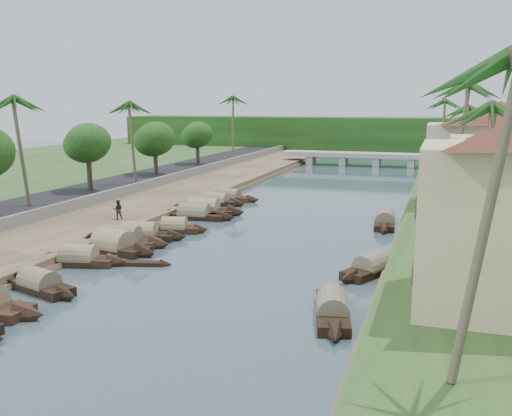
% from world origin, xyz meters
% --- Properties ---
extents(ground, '(220.00, 220.00, 0.00)m').
position_xyz_m(ground, '(0.00, 0.00, 0.00)').
color(ground, '#3B4E59').
rests_on(ground, ground).
extents(left_bank, '(10.00, 180.00, 0.80)m').
position_xyz_m(left_bank, '(-16.00, 20.00, 0.40)').
color(left_bank, brown).
rests_on(left_bank, ground).
extents(right_bank, '(16.00, 180.00, 1.20)m').
position_xyz_m(right_bank, '(19.00, 20.00, 0.60)').
color(right_bank, '#27491D').
rests_on(right_bank, ground).
extents(road, '(8.00, 180.00, 1.40)m').
position_xyz_m(road, '(-24.50, 20.00, 0.70)').
color(road, black).
rests_on(road, ground).
extents(retaining_wall, '(0.40, 180.00, 1.10)m').
position_xyz_m(retaining_wall, '(-20.20, 20.00, 1.35)').
color(retaining_wall, slate).
rests_on(retaining_wall, left_bank).
extents(treeline, '(120.00, 14.00, 8.00)m').
position_xyz_m(treeline, '(0.00, 100.00, 4.00)').
color(treeline, '#17370F').
rests_on(treeline, ground).
extents(bridge, '(28.00, 4.00, 2.40)m').
position_xyz_m(bridge, '(0.00, 72.00, 1.72)').
color(bridge, '#9F9E95').
rests_on(bridge, ground).
extents(building_far, '(15.59, 15.59, 10.20)m').
position_xyz_m(building_far, '(18.99, 28.00, 6.38)').
color(building_far, silver).
rests_on(building_far, right_bank).
extents(building_distant, '(12.62, 12.62, 9.20)m').
position_xyz_m(building_distant, '(19.99, 48.00, 5.88)').
color(building_distant, beige).
rests_on(building_distant, right_bank).
extents(sampan_3, '(7.15, 3.61, 1.94)m').
position_xyz_m(sampan_3, '(-8.72, -4.40, 0.41)').
color(sampan_3, black).
rests_on(sampan_3, ground).
extents(sampan_4, '(7.32, 3.04, 2.06)m').
position_xyz_m(sampan_4, '(-9.90, 1.20, 0.41)').
color(sampan_4, black).
rests_on(sampan_4, ground).
extents(sampan_5, '(8.46, 3.60, 2.58)m').
position_xyz_m(sampan_5, '(-9.51, 5.13, 0.42)').
color(sampan_5, black).
rests_on(sampan_5, ground).
extents(sampan_6, '(8.47, 2.67, 2.46)m').
position_xyz_m(sampan_6, '(-9.90, 6.89, 0.42)').
color(sampan_6, black).
rests_on(sampan_6, ground).
extents(sampan_7, '(8.41, 3.34, 2.19)m').
position_xyz_m(sampan_7, '(-9.63, 9.22, 0.42)').
color(sampan_7, black).
rests_on(sampan_7, ground).
extents(sampan_8, '(6.34, 2.84, 1.96)m').
position_xyz_m(sampan_8, '(-8.01, 12.55, 0.41)').
color(sampan_8, black).
rests_on(sampan_8, ground).
extents(sampan_9, '(8.75, 2.26, 2.19)m').
position_xyz_m(sampan_9, '(-8.83, 18.56, 0.42)').
color(sampan_9, black).
rests_on(sampan_9, ground).
extents(sampan_10, '(6.56, 1.67, 1.86)m').
position_xyz_m(sampan_10, '(-8.90, 19.44, 0.41)').
color(sampan_10, black).
rests_on(sampan_10, ground).
extents(sampan_11, '(9.06, 2.93, 2.51)m').
position_xyz_m(sampan_11, '(-8.92, 21.06, 0.42)').
color(sampan_11, black).
rests_on(sampan_11, ground).
extents(sampan_12, '(8.40, 2.34, 2.00)m').
position_xyz_m(sampan_12, '(-9.53, 29.70, 0.41)').
color(sampan_12, black).
rests_on(sampan_12, ground).
extents(sampan_13, '(6.98, 1.87, 1.94)m').
position_xyz_m(sampan_13, '(-9.59, 26.48, 0.41)').
color(sampan_13, black).
rests_on(sampan_13, ground).
extents(sampan_14, '(3.24, 8.21, 1.99)m').
position_xyz_m(sampan_14, '(8.86, -3.10, 0.41)').
color(sampan_14, black).
rests_on(sampan_14, ground).
extents(sampan_15, '(4.62, 7.28, 2.01)m').
position_xyz_m(sampan_15, '(9.98, 5.45, 0.41)').
color(sampan_15, black).
rests_on(sampan_15, ground).
extents(sampan_16, '(2.28, 8.80, 2.13)m').
position_xyz_m(sampan_16, '(9.28, 21.19, 0.41)').
color(sampan_16, black).
rests_on(sampan_16, ground).
extents(canoe_1, '(4.83, 2.02, 0.78)m').
position_xyz_m(canoe_1, '(-5.84, 2.39, 0.10)').
color(canoe_1, black).
rests_on(canoe_1, ground).
extents(canoe_2, '(5.34, 1.91, 0.77)m').
position_xyz_m(canoe_2, '(-7.89, 18.07, 0.10)').
color(canoe_2, black).
rests_on(canoe_2, ground).
extents(palm_0, '(3.20, 3.20, 13.00)m').
position_xyz_m(palm_0, '(15.00, -11.28, 12.38)').
color(palm_0, '#70624B').
rests_on(palm_0, ground).
extents(palm_1, '(3.20, 3.20, 11.38)m').
position_xyz_m(palm_1, '(16.00, 7.18, 10.81)').
color(palm_1, '#70624B').
rests_on(palm_1, ground).
extents(palm_2, '(3.20, 3.20, 13.18)m').
position_xyz_m(palm_2, '(15.00, 20.68, 12.53)').
color(palm_2, '#70624B').
rests_on(palm_2, ground).
extents(palm_3, '(3.20, 3.20, 11.11)m').
position_xyz_m(palm_3, '(16.00, 37.77, 10.54)').
color(palm_3, '#70624B').
rests_on(palm_3, ground).
extents(palm_5, '(3.20, 3.20, 11.82)m').
position_xyz_m(palm_5, '(-24.00, 13.15, 11.43)').
color(palm_5, '#70624B').
rests_on(palm_5, ground).
extents(palm_6, '(3.20, 3.20, 11.34)m').
position_xyz_m(palm_6, '(-22.00, 30.22, 10.96)').
color(palm_6, '#70624B').
rests_on(palm_6, ground).
extents(palm_7, '(3.20, 3.20, 11.90)m').
position_xyz_m(palm_7, '(14.00, 56.54, 11.30)').
color(palm_7, '#70624B').
rests_on(palm_7, ground).
extents(palm_8, '(3.20, 3.20, 12.36)m').
position_xyz_m(palm_8, '(-20.50, 61.13, 11.94)').
color(palm_8, '#70624B').
rests_on(palm_8, ground).
extents(tree_3, '(4.96, 4.96, 7.39)m').
position_xyz_m(tree_3, '(-24.00, 23.63, 6.66)').
color(tree_3, '#4D3B2C').
rests_on(tree_3, ground).
extents(tree_4, '(5.36, 5.36, 7.05)m').
position_xyz_m(tree_4, '(-24.00, 39.48, 6.18)').
color(tree_4, '#4D3B2C').
rests_on(tree_4, ground).
extents(tree_5, '(4.69, 4.69, 6.61)m').
position_xyz_m(tree_5, '(-24.00, 54.00, 6.00)').
color(tree_5, '#4D3B2C').
rests_on(tree_5, ground).
extents(person_far, '(1.08, 1.01, 1.77)m').
position_xyz_m(person_far, '(-13.73, 12.71, 1.68)').
color(person_far, '#2C261F').
rests_on(person_far, left_bank).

